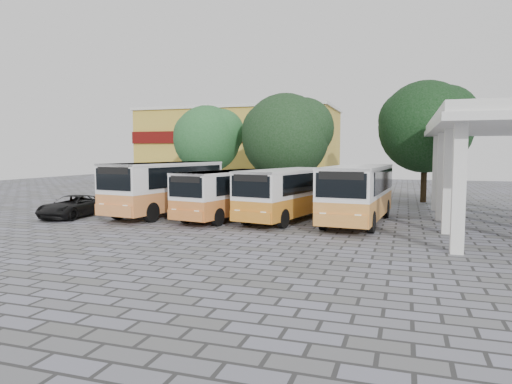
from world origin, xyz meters
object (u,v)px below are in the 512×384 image
(bus_far_right, at_px, (358,190))
(bus_centre_right, at_px, (287,191))
(bus_centre_left, at_px, (227,191))
(parked_car, at_px, (73,206))
(bus_far_left, at_px, (166,185))

(bus_far_right, bearing_deg, bus_centre_right, -173.93)
(bus_centre_left, distance_m, parked_car, 8.85)
(bus_far_right, bearing_deg, parked_car, -165.52)
(bus_far_left, distance_m, bus_far_right, 11.05)
(bus_centre_right, height_order, parked_car, bus_centre_right)
(parked_car, bearing_deg, bus_far_left, 26.62)
(bus_far_right, bearing_deg, bus_far_left, -174.68)
(bus_far_left, relative_size, parked_car, 1.98)
(bus_far_left, bearing_deg, parked_car, -141.85)
(bus_centre_left, height_order, parked_car, bus_centre_left)
(bus_far_left, relative_size, bus_centre_left, 1.15)
(bus_centre_left, xyz_separation_m, bus_centre_right, (3.29, 0.47, 0.06))
(bus_far_left, xyz_separation_m, parked_car, (-4.52, -2.58, -1.16))
(bus_far_left, relative_size, bus_far_right, 1.05)
(bus_centre_left, distance_m, bus_far_right, 7.07)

